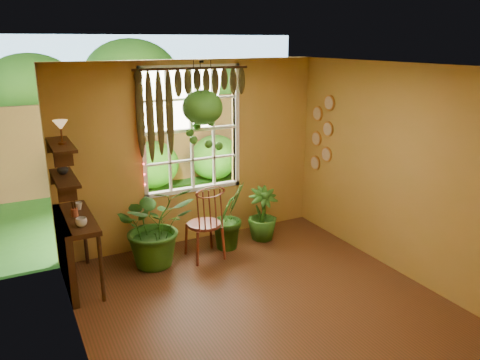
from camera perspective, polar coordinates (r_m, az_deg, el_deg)
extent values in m
plane|color=#592B19|center=(5.56, 3.56, -15.46)|extent=(4.50, 4.50, 0.00)
plane|color=white|center=(4.72, 4.16, 13.54)|extent=(4.50, 4.50, 0.00)
plane|color=#B98A3F|center=(6.92, -5.77, 3.19)|extent=(4.00, 0.00, 4.00)
plane|color=#B98A3F|center=(4.36, -19.49, -5.94)|extent=(0.00, 4.50, 4.50)
plane|color=#B98A3F|center=(6.21, 19.90, 0.68)|extent=(0.00, 4.50, 4.50)
cube|color=white|center=(6.88, -5.94, 6.08)|extent=(1.52, 0.10, 1.86)
cube|color=white|center=(6.91, -6.04, 6.12)|extent=(1.38, 0.01, 1.78)
cylinder|color=#3A200F|center=(6.67, -5.82, 13.38)|extent=(1.70, 0.04, 0.04)
cube|color=#3A200F|center=(6.04, -19.41, -4.52)|extent=(0.40, 1.20, 0.06)
cube|color=#3A200F|center=(6.18, -20.51, -8.37)|extent=(0.08, 1.18, 0.90)
cylinder|color=#3A200F|center=(5.73, -16.55, -10.23)|extent=(0.05, 0.05, 0.86)
cylinder|color=#3A200F|center=(6.72, -18.39, -6.29)|extent=(0.05, 0.05, 0.86)
cube|color=#3A200F|center=(5.87, -20.62, 0.22)|extent=(0.25, 0.90, 0.04)
cube|color=#3A200F|center=(5.77, -21.02, 4.03)|extent=(0.25, 0.90, 0.04)
cube|color=#225C1A|center=(11.92, -14.48, 1.68)|extent=(14.00, 10.00, 0.04)
cube|color=brown|center=(10.00, -12.49, 4.43)|extent=(12.00, 0.10, 1.80)
plane|color=#8ABCE8|center=(13.38, -16.77, 9.96)|extent=(12.00, 0.00, 12.00)
cylinder|color=maroon|center=(6.56, -4.38, -5.42)|extent=(0.49, 0.49, 0.04)
torus|color=maroon|center=(6.21, -3.69, -1.46)|extent=(0.45, 0.06, 0.44)
imported|color=#245416|center=(6.40, -10.27, -5.43)|extent=(1.09, 0.96, 1.15)
imported|color=#245416|center=(6.85, -1.30, -4.37)|extent=(0.67, 0.60, 0.99)
imported|color=#245416|center=(7.17, 2.77, -4.14)|extent=(0.51, 0.51, 0.82)
ellipsoid|color=black|center=(6.56, -4.57, 8.08)|extent=(0.33, 0.33, 0.20)
ellipsoid|color=#245416|center=(6.54, -4.59, 8.81)|extent=(0.56, 0.56, 0.48)
imported|color=silver|center=(5.69, -18.77, -4.88)|extent=(0.13, 0.13, 0.10)
imported|color=beige|center=(6.25, -19.09, -3.02)|extent=(0.13, 0.13, 0.09)
cylinder|color=#97472C|center=(6.03, -19.51, -3.75)|extent=(0.08, 0.08, 0.10)
imported|color=#B2AD99|center=(5.98, -20.83, 1.35)|extent=(0.16, 0.16, 0.14)
cylinder|color=brown|center=(5.70, -20.82, 4.22)|extent=(0.09, 0.09, 0.03)
cylinder|color=brown|center=(5.68, -20.91, 5.08)|extent=(0.02, 0.02, 0.17)
cone|color=slate|center=(5.66, -21.04, 6.26)|extent=(0.17, 0.17, 0.11)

